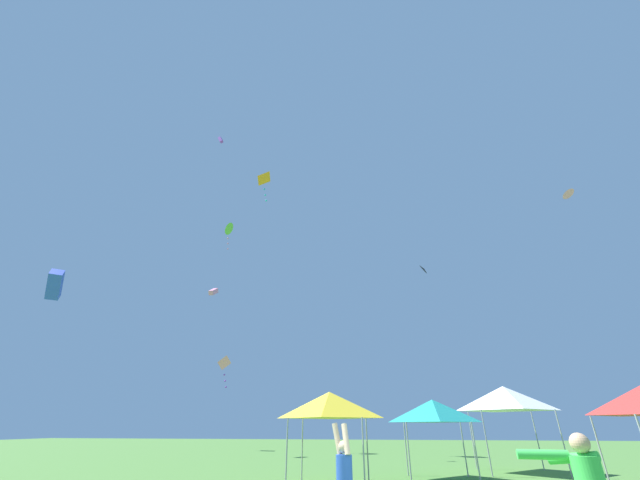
% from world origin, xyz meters
% --- Properties ---
extents(person_flyer_blue, '(0.44, 0.47, 1.91)m').
position_xyz_m(person_flyer_blue, '(-1.17, 1.54, 0.98)').
color(person_flyer_blue, '#2D2D38').
rests_on(person_flyer_blue, ground).
extents(canopy_tent_teal, '(2.66, 2.66, 2.85)m').
position_xyz_m(canopy_tent_teal, '(1.62, 10.68, 2.42)').
color(canopy_tent_teal, '#9E9EA3').
rests_on(canopy_tent_teal, ground).
extents(canopy_tent_white, '(3.34, 3.34, 3.57)m').
position_xyz_m(canopy_tent_white, '(5.31, 13.55, 3.04)').
color(canopy_tent_white, '#9E9EA3').
rests_on(canopy_tent_white, ground).
extents(canopy_tent_yellow, '(2.82, 2.82, 3.02)m').
position_xyz_m(canopy_tent_yellow, '(-2.38, 8.28, 2.56)').
color(canopy_tent_yellow, '#9E9EA3').
rests_on(canopy_tent_yellow, ground).
extents(kite_purple_box, '(0.62, 0.38, 0.75)m').
position_xyz_m(kite_purple_box, '(-14.67, 19.91, 27.39)').
color(kite_purple_box, purple).
extents(kite_black_delta, '(0.96, 1.20, 0.94)m').
position_xyz_m(kite_black_delta, '(4.26, 27.78, 15.45)').
color(kite_black_delta, black).
extents(kite_pink_box, '(0.43, 1.07, 0.85)m').
position_xyz_m(kite_pink_box, '(-14.05, 21.52, 12.06)').
color(kite_pink_box, pink).
extents(kite_blue_box, '(1.15, 1.30, 1.24)m').
position_xyz_m(kite_blue_box, '(-14.17, 6.52, 7.37)').
color(kite_blue_box, blue).
extents(kite_orange_diamond, '(1.89, 1.86, 3.01)m').
position_xyz_m(kite_orange_diamond, '(-11.24, 23.88, 25.02)').
color(kite_orange_diamond, orange).
extents(kite_lime_delta, '(0.77, 1.37, 2.91)m').
position_xyz_m(kite_lime_delta, '(-15.40, 25.84, 20.50)').
color(kite_lime_delta, '#75D138').
extents(kite_pink_delta, '(1.20, 1.20, 0.51)m').
position_xyz_m(kite_pink_delta, '(13.59, 17.97, 16.69)').
color(kite_pink_delta, pink).
extents(kite_pink_diamond, '(1.41, 1.46, 2.72)m').
position_xyz_m(kite_pink_diamond, '(-15.24, 28.25, 7.20)').
color(kite_pink_diamond, pink).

